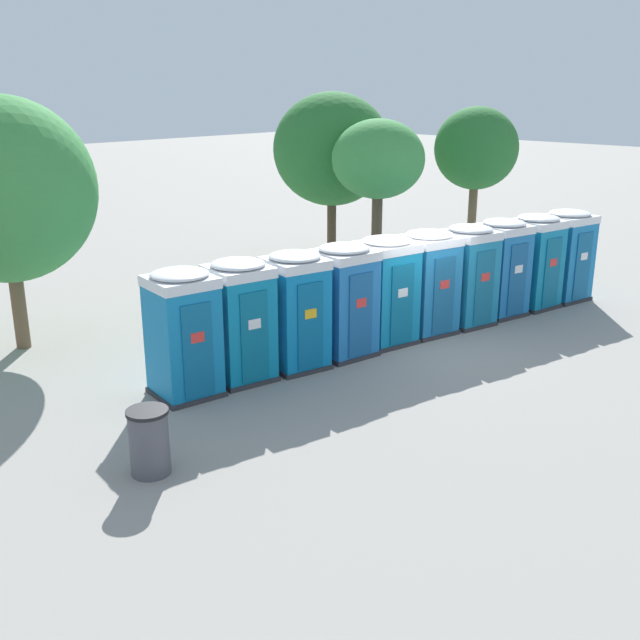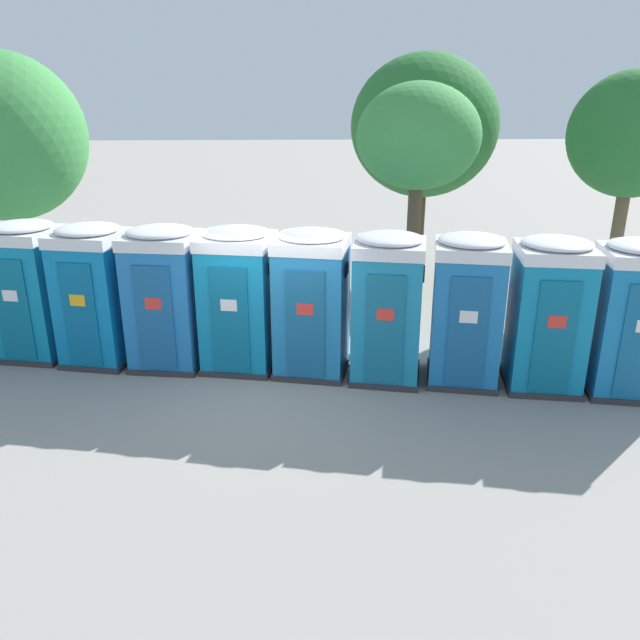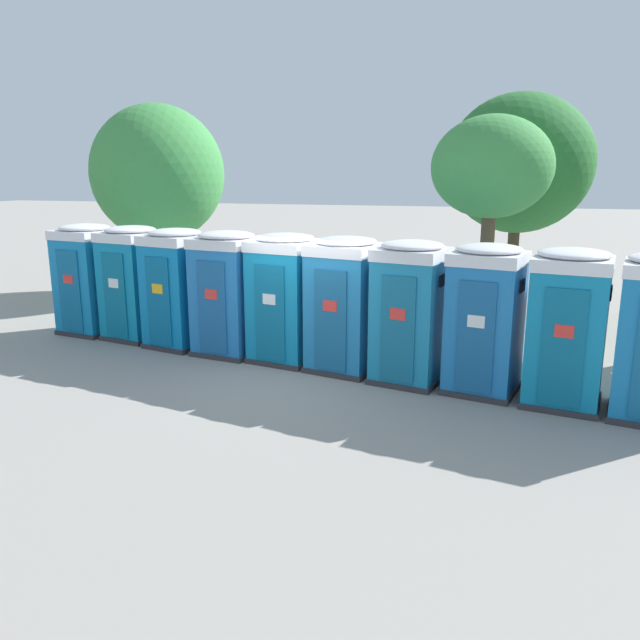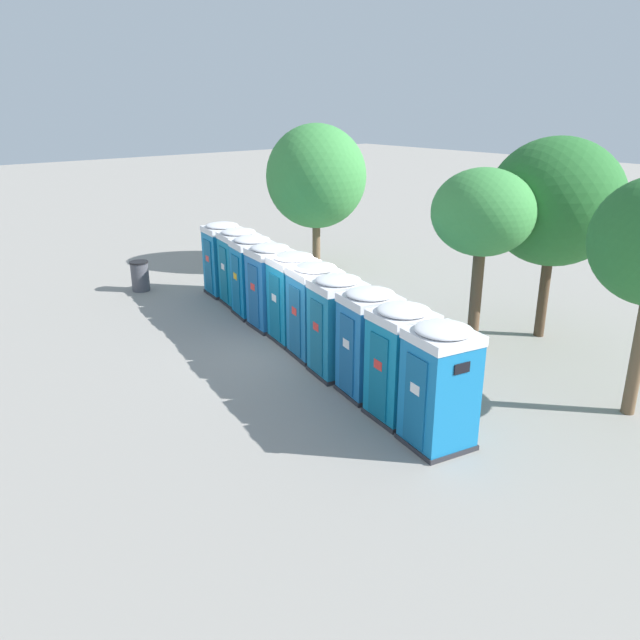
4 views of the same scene
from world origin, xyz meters
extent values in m
plane|color=gray|center=(0.00, 0.00, 0.00)|extent=(120.00, 120.00, 0.00)
cube|color=#2D2D33|center=(-5.73, 1.29, 0.05)|extent=(1.38, 1.37, 0.10)
cube|color=#1179B5|center=(-5.73, 1.29, 1.15)|extent=(1.31, 1.31, 2.10)
cube|color=#0D5E8D|center=(-5.82, 0.71, 1.07)|extent=(0.63, 0.13, 1.85)
cube|color=red|center=(-5.82, 0.69, 1.35)|extent=(0.28, 0.05, 0.20)
cube|color=black|center=(-5.15, 1.20, 1.89)|extent=(0.08, 0.36, 0.20)
cube|color=white|center=(-5.73, 1.29, 2.30)|extent=(1.35, 1.35, 0.20)
ellipsoid|color=white|center=(-5.73, 1.29, 2.45)|extent=(1.28, 1.28, 0.18)
cube|color=#2D2D33|center=(-4.43, 1.13, 0.05)|extent=(1.39, 1.40, 0.10)
cube|color=#0C7DAB|center=(-4.43, 1.13, 1.15)|extent=(1.32, 1.34, 2.10)
cube|color=#096185|center=(-4.54, 0.55, 1.07)|extent=(0.61, 0.15, 1.85)
cube|color=white|center=(-4.55, 0.54, 1.35)|extent=(0.28, 0.06, 0.20)
cube|color=black|center=(-3.87, 1.02, 1.89)|extent=(0.09, 0.36, 0.20)
cube|color=white|center=(-4.43, 1.13, 2.30)|extent=(1.36, 1.38, 0.20)
ellipsoid|color=white|center=(-4.43, 1.13, 2.45)|extent=(1.29, 1.31, 0.18)
cube|color=#2D2D33|center=(-3.16, 0.81, 0.05)|extent=(1.40, 1.42, 0.10)
cube|color=#0C77B8|center=(-3.16, 0.81, 1.15)|extent=(1.33, 1.35, 2.10)
cube|color=#095D8F|center=(-3.29, 0.24, 1.07)|extent=(0.60, 0.16, 1.85)
cube|color=yellow|center=(-3.29, 0.22, 1.35)|extent=(0.28, 0.07, 0.20)
cube|color=black|center=(-2.61, 0.69, 1.89)|extent=(0.10, 0.36, 0.20)
cube|color=white|center=(-3.16, 0.81, 2.30)|extent=(1.37, 1.39, 0.20)
ellipsoid|color=white|center=(-3.16, 0.81, 2.45)|extent=(1.30, 1.32, 0.18)
cube|color=#2D2D33|center=(-1.88, 0.58, 0.05)|extent=(1.40, 1.37, 0.10)
cube|color=#1E6FBA|center=(-1.88, 0.58, 1.15)|extent=(1.33, 1.30, 2.10)
cube|color=#175691|center=(-1.97, 0.00, 1.07)|extent=(0.64, 0.13, 1.85)
cube|color=red|center=(-1.97, -0.02, 1.35)|extent=(0.28, 0.05, 0.20)
cube|color=black|center=(-1.29, 0.49, 1.89)|extent=(0.08, 0.36, 0.20)
cube|color=white|center=(-1.88, 0.58, 2.30)|extent=(1.37, 1.34, 0.20)
ellipsoid|color=white|center=(-1.88, 0.58, 2.45)|extent=(1.30, 1.28, 0.18)
cube|color=#2D2D33|center=(-0.58, 0.43, 0.05)|extent=(1.44, 1.41, 0.10)
cube|color=#0F7FB2|center=(-0.58, 0.43, 1.15)|extent=(1.37, 1.35, 2.10)
cube|color=#0C638B|center=(-0.70, -0.14, 1.07)|extent=(0.64, 0.15, 1.85)
cube|color=white|center=(-0.70, -0.16, 1.35)|extent=(0.28, 0.06, 0.20)
cube|color=black|center=(0.01, 0.31, 1.89)|extent=(0.09, 0.36, 0.20)
cube|color=white|center=(-0.58, 0.43, 2.30)|extent=(1.41, 1.39, 0.20)
ellipsoid|color=white|center=(-0.58, 0.43, 2.45)|extent=(1.35, 1.32, 0.18)
cube|color=#2D2D33|center=(0.69, 0.16, 0.05)|extent=(1.46, 1.44, 0.10)
cube|color=#1D74B2|center=(0.69, 0.16, 1.15)|extent=(1.39, 1.37, 2.10)
cube|color=#165B8A|center=(0.57, -0.41, 1.07)|extent=(0.63, 0.17, 1.85)
cube|color=red|center=(0.56, -0.43, 1.35)|extent=(0.27, 0.07, 0.20)
cube|color=black|center=(1.28, 0.03, 1.89)|extent=(0.10, 0.36, 0.20)
cube|color=white|center=(0.69, 0.16, 2.30)|extent=(1.43, 1.41, 0.20)
ellipsoid|color=white|center=(0.69, 0.16, 2.45)|extent=(1.36, 1.34, 0.18)
cube|color=#2D2D33|center=(1.96, -0.15, 0.05)|extent=(1.40, 1.42, 0.10)
cube|color=teal|center=(1.96, -0.15, 1.15)|extent=(1.33, 1.35, 2.10)
cube|color=#136286|center=(1.84, -0.72, 1.07)|extent=(0.61, 0.16, 1.85)
cube|color=red|center=(1.83, -0.74, 1.35)|extent=(0.28, 0.07, 0.20)
cube|color=black|center=(2.52, -0.27, 1.89)|extent=(0.10, 0.36, 0.20)
cube|color=white|center=(1.96, -0.15, 2.30)|extent=(1.37, 1.39, 0.20)
ellipsoid|color=white|center=(1.96, -0.15, 2.45)|extent=(1.31, 1.32, 0.18)
cube|color=#2D2D33|center=(3.26, -0.33, 0.05)|extent=(1.39, 1.42, 0.10)
cube|color=#1C6FB6|center=(3.26, -0.33, 1.15)|extent=(1.33, 1.35, 2.10)
cube|color=#16578E|center=(3.13, -0.90, 1.07)|extent=(0.60, 0.16, 1.85)
cube|color=white|center=(3.13, -0.92, 1.35)|extent=(0.28, 0.07, 0.20)
cube|color=black|center=(3.81, -0.45, 1.89)|extent=(0.10, 0.36, 0.20)
cube|color=white|center=(3.26, -0.33, 2.30)|extent=(1.37, 1.39, 0.20)
ellipsoid|color=white|center=(3.26, -0.33, 2.45)|extent=(1.30, 1.32, 0.18)
cube|color=#2D2D33|center=(4.53, -0.61, 0.05)|extent=(1.37, 1.38, 0.10)
cube|color=#0F7DAD|center=(4.53, -0.61, 1.15)|extent=(1.30, 1.32, 2.10)
cube|color=#0C6286|center=(4.43, -1.18, 1.07)|extent=(0.62, 0.14, 1.85)
cube|color=red|center=(4.43, -1.20, 1.35)|extent=(0.28, 0.06, 0.20)
cube|color=black|center=(5.10, -0.70, 1.89)|extent=(0.09, 0.36, 0.20)
cube|color=white|center=(4.53, -0.61, 2.30)|extent=(1.34, 1.35, 0.20)
ellipsoid|color=white|center=(4.53, -0.61, 2.45)|extent=(1.28, 1.29, 0.18)
cylinder|color=brown|center=(-6.69, 6.26, 1.26)|extent=(0.32, 0.32, 2.53)
ellipsoid|color=#3D8C42|center=(-6.69, 6.26, 3.65)|extent=(3.97, 3.97, 4.07)
cylinder|color=brown|center=(3.12, 3.78, 1.59)|extent=(0.31, 0.31, 3.17)
ellipsoid|color=#3D8C42|center=(3.12, 3.78, 3.80)|extent=(2.67, 2.67, 2.26)
cylinder|color=#4C3826|center=(3.72, 6.16, 1.47)|extent=(0.29, 0.29, 2.93)
ellipsoid|color=#286B2D|center=(3.72, 6.16, 3.89)|extent=(3.68, 3.68, 3.49)
camera|label=1|loc=(-13.76, -10.07, 5.89)|focal=42.00mm
camera|label=2|loc=(0.37, -10.02, 4.65)|focal=35.00mm
camera|label=3|loc=(3.45, -10.92, 3.67)|focal=35.00mm
camera|label=4|loc=(12.77, -9.67, 6.54)|focal=35.00mm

